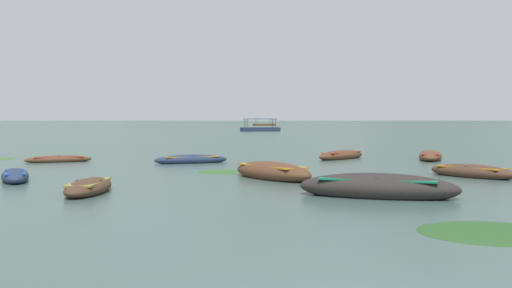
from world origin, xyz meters
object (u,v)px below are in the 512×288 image
rowboat_5 (378,188)px  rowboat_6 (472,172)px  rowboat_2 (89,187)px  rowboat_9 (58,159)px  rowboat_8 (341,155)px  rowboat_1 (191,160)px  rowboat_0 (272,172)px  ferry_0 (260,129)px  ferry_1 (264,124)px  rowboat_7 (15,176)px  rowboat_3 (430,156)px

rowboat_5 → rowboat_6: 7.53m
rowboat_2 → rowboat_9: rowboat_2 is taller
rowboat_5 → rowboat_8: size_ratio=1.30×
rowboat_1 → rowboat_5: rowboat_5 is taller
rowboat_0 → rowboat_1: (-3.22, 7.99, -0.07)m
ferry_0 → ferry_1: 94.12m
ferry_1 → ferry_0: bearing=-96.2°
rowboat_8 → ferry_0: size_ratio=0.49×
rowboat_1 → rowboat_6: bearing=-36.3°
rowboat_7 → ferry_0: size_ratio=0.46×
rowboat_3 → ferry_1: bearing=87.3°
rowboat_5 → rowboat_9: size_ratio=1.39×
rowboat_5 → ferry_0: (5.23, 91.65, 0.18)m
rowboat_2 → rowboat_6: (13.75, 3.71, 0.02)m
rowboat_0 → rowboat_1: 8.61m
rowboat_2 → rowboat_3: bearing=39.8°
ferry_0 → rowboat_8: bearing=-91.9°
rowboat_1 → rowboat_3: (13.09, 1.45, 0.03)m
rowboat_3 → rowboat_7: rowboat_3 is taller
rowboat_6 → rowboat_9: rowboat_6 is taller
rowboat_1 → rowboat_3: bearing=6.3°
rowboat_0 → ferry_0: 86.58m
rowboat_0 → rowboat_6: rowboat_0 is taller
rowboat_0 → ferry_1: ferry_1 is taller
rowboat_9 → ferry_0: bearing=77.0°
rowboat_3 → rowboat_5: size_ratio=0.94×
rowboat_7 → rowboat_1: bearing=52.5°
rowboat_0 → rowboat_6: 7.74m
rowboat_0 → rowboat_7: bearing=-180.0°
rowboat_0 → rowboat_5: (2.43, -5.41, 0.02)m
rowboat_1 → ferry_1: ferry_1 is taller
rowboat_2 → ferry_1: ferry_1 is taller
rowboat_0 → ferry_0: ferry_0 is taller
rowboat_3 → rowboat_9: 19.99m
rowboat_3 → ferry_0: bearing=91.7°
rowboat_0 → rowboat_7: 9.36m
rowboat_8 → rowboat_9: (-15.23, -1.14, -0.06)m
rowboat_6 → rowboat_7: size_ratio=1.06×
rowboat_9 → rowboat_2: bearing=-72.6°
rowboat_5 → ferry_0: size_ratio=0.64×
rowboat_7 → rowboat_9: (-0.75, 9.31, -0.03)m
rowboat_2 → ferry_1: bearing=82.6°
rowboat_5 → rowboat_8: 16.09m
rowboat_7 → ferry_0: 87.90m
ferry_0 → rowboat_7: bearing=-101.2°
rowboat_8 → ferry_1: 169.84m
ferry_0 → rowboat_9: bearing=-103.0°
rowboat_0 → rowboat_9: bearing=137.4°
rowboat_1 → ferry_1: bearing=83.0°
rowboat_3 → rowboat_9: rowboat_3 is taller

